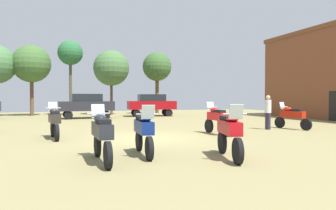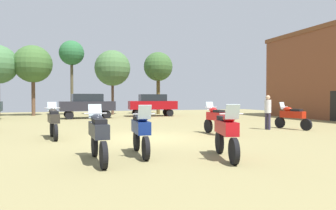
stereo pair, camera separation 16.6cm
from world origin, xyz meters
name	(u,v)px [view 2 (the right image)]	position (x,y,z in m)	size (l,w,h in m)	color
ground_plane	(147,138)	(0.00, 0.00, 0.01)	(44.00, 52.00, 0.02)	olive
motorcycle_1	(98,134)	(-2.44, -4.18, 0.76)	(0.62, 2.31, 1.50)	black
motorcycle_2	(226,132)	(0.93, -4.91, 0.76)	(0.80, 2.18, 1.51)	black
motorcycle_3	(54,121)	(-3.71, 0.93, 0.75)	(0.64, 2.15, 1.50)	black
motorcycle_5	(141,130)	(-1.18, -3.67, 0.75)	(0.62, 2.19, 1.48)	black
motorcycle_7	(216,119)	(3.26, 0.01, 0.75)	(0.62, 2.15, 1.49)	black
motorcycle_8	(292,116)	(8.20, 0.72, 0.73)	(0.75, 2.16, 1.44)	black
car_3	(153,103)	(4.33, 14.09, 1.19)	(4.44, 2.17, 2.00)	black
car_4	(87,104)	(-1.53, 13.06, 1.19)	(4.42, 2.10, 2.00)	black
person_1	(268,109)	(6.85, 0.98, 1.08)	(0.44, 0.44, 1.81)	#312B43
tree_1	(158,67)	(5.87, 17.29, 4.86)	(2.98, 2.98, 6.39)	brown
tree_3	(112,68)	(1.26, 17.88, 4.66)	(3.55, 3.55, 6.43)	brown
tree_6	(72,54)	(-2.61, 18.02, 5.93)	(2.34, 2.34, 7.17)	#4D4630
tree_8	(33,64)	(-6.06, 18.39, 4.84)	(3.47, 3.47, 6.58)	brown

